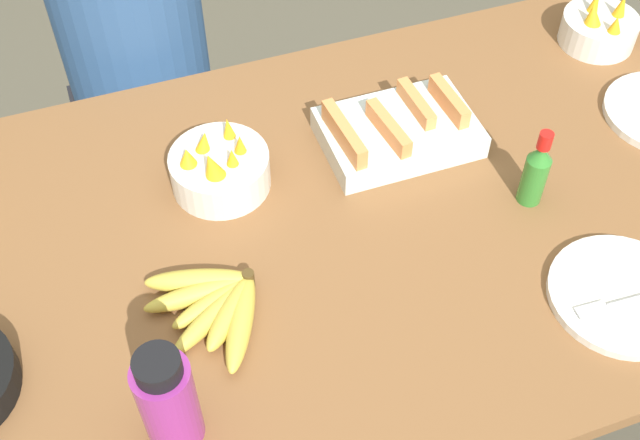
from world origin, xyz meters
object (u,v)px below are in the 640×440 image
(hot_sauce_bottle, at_px, (536,172))
(person_figure, at_px, (149,112))
(empty_plate_far_left, at_px, (621,295))
(fruit_bowl_citrus, at_px, (599,28))
(water_bottle, at_px, (168,400))
(melon_tray, at_px, (398,131))
(fruit_bowl_mango, at_px, (220,169))
(banana_bunch, at_px, (216,303))

(hot_sauce_bottle, relative_size, person_figure, 0.13)
(hot_sauce_bottle, bearing_deg, person_figure, 126.78)
(empty_plate_far_left, xyz_separation_m, person_figure, (-0.62, 1.03, -0.29))
(fruit_bowl_citrus, relative_size, hot_sauce_bottle, 1.00)
(water_bottle, xyz_separation_m, hot_sauce_bottle, (0.71, 0.23, -0.02))
(hot_sauce_bottle, xyz_separation_m, person_figure, (-0.58, 0.78, -0.35))
(melon_tray, relative_size, fruit_bowl_citrus, 1.78)
(fruit_bowl_mango, bearing_deg, water_bottle, -112.72)
(melon_tray, height_order, water_bottle, water_bottle)
(melon_tray, distance_m, empty_plate_far_left, 0.50)
(fruit_bowl_citrus, bearing_deg, melon_tray, -165.04)
(melon_tray, height_order, hot_sauce_bottle, hot_sauce_bottle)
(fruit_bowl_mango, distance_m, water_bottle, 0.49)
(fruit_bowl_mango, height_order, hot_sauce_bottle, hot_sauce_bottle)
(fruit_bowl_citrus, xyz_separation_m, person_figure, (-0.95, 0.42, -0.32))
(banana_bunch, distance_m, empty_plate_far_left, 0.66)
(water_bottle, bearing_deg, person_figure, 83.01)
(fruit_bowl_mango, bearing_deg, fruit_bowl_citrus, 8.64)
(banana_bunch, height_order, hot_sauce_bottle, hot_sauce_bottle)
(person_figure, bearing_deg, empty_plate_far_left, -58.91)
(fruit_bowl_citrus, xyz_separation_m, water_bottle, (-1.07, -0.59, 0.06))
(empty_plate_far_left, distance_m, person_figure, 1.23)
(banana_bunch, bearing_deg, fruit_bowl_citrus, 22.65)
(banana_bunch, bearing_deg, melon_tray, 31.15)
(banana_bunch, distance_m, person_figure, 0.88)
(fruit_bowl_mango, relative_size, fruit_bowl_citrus, 1.12)
(fruit_bowl_citrus, xyz_separation_m, hot_sauce_bottle, (-0.36, -0.36, 0.03))
(melon_tray, xyz_separation_m, fruit_bowl_mango, (-0.35, 0.01, 0.01))
(banana_bunch, bearing_deg, hot_sauce_bottle, 4.22)
(banana_bunch, bearing_deg, person_figure, 89.06)
(empty_plate_far_left, relative_size, hot_sauce_bottle, 1.48)
(empty_plate_far_left, xyz_separation_m, fruit_bowl_mango, (-0.55, 0.47, 0.03))
(banana_bunch, height_order, empty_plate_far_left, banana_bunch)
(banana_bunch, distance_m, melon_tray, 0.50)
(fruit_bowl_citrus, distance_m, person_figure, 1.08)
(empty_plate_far_left, relative_size, water_bottle, 1.20)
(banana_bunch, bearing_deg, empty_plate_far_left, -17.67)
(fruit_bowl_mango, distance_m, person_figure, 0.65)
(banana_bunch, height_order, water_bottle, water_bottle)
(fruit_bowl_citrus, bearing_deg, fruit_bowl_mango, -171.36)
(empty_plate_far_left, distance_m, fruit_bowl_mango, 0.72)
(fruit_bowl_mango, xyz_separation_m, water_bottle, (-0.19, -0.45, 0.05))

